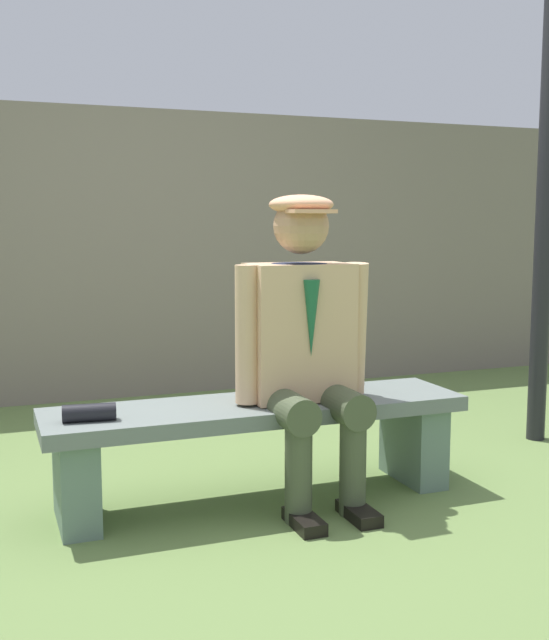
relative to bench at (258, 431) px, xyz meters
name	(u,v)px	position (x,y,z in m)	size (l,w,h in m)	color
ground_plane	(258,500)	(0.00, 0.00, -0.30)	(30.00, 30.00, 0.00)	olive
bench	(258,431)	(0.00, 0.00, 0.00)	(1.81, 0.45, 0.43)	slate
seated_man	(304,337)	(-0.19, 0.06, 0.41)	(0.61, 0.60, 1.31)	tan
rolled_magazine	(89,413)	(0.71, 0.07, 0.16)	(0.07, 0.07, 0.20)	black
stadium_wall	(147,254)	(0.00, -2.31, 0.67)	(12.00, 0.24, 1.95)	slate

